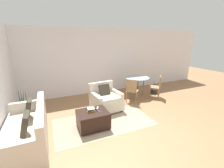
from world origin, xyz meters
name	(u,v)px	position (x,y,z in m)	size (l,w,h in m)	color
ground_plane	(130,136)	(0.00, 0.00, 0.00)	(20.00, 20.00, 0.00)	#936B47
wall_back	(89,62)	(0.00, 3.45, 1.38)	(12.00, 0.06, 2.75)	white
area_rug	(104,122)	(-0.34, 0.87, 0.00)	(2.74, 1.46, 0.01)	gray
couch	(28,132)	(-2.22, 0.67, 0.31)	(0.88, 1.96, 0.92)	beige
armchair	(106,100)	(0.01, 1.64, 0.35)	(0.96, 0.98, 0.88)	beige
ottoman	(93,119)	(-0.70, 0.74, 0.25)	(0.79, 0.65, 0.46)	black
book_stack	(91,110)	(-0.72, 0.80, 0.50)	(0.26, 0.19, 0.08)	gold
tv_remote_primary	(99,112)	(-0.54, 0.66, 0.46)	(0.08, 0.15, 0.01)	#333338
tv_remote_secondary	(97,108)	(-0.51, 0.90, 0.46)	(0.11, 0.16, 0.01)	#B7B7BC
potted_plant	(25,112)	(-2.43, 2.03, 0.20)	(0.40, 0.40, 0.96)	#333338
dining_table	(137,80)	(1.72, 2.39, 0.67)	(1.02, 1.02, 0.77)	#99A8AD
dining_chair_near_left	(132,89)	(1.14, 1.80, 0.52)	(0.59, 0.59, 0.90)	#93704C
dining_chair_near_right	(157,85)	(2.31, 1.80, 0.52)	(0.59, 0.59, 0.90)	#93704C
potted_plant_small	(154,90)	(2.54, 2.25, 0.14)	(0.28, 0.28, 0.59)	#333338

